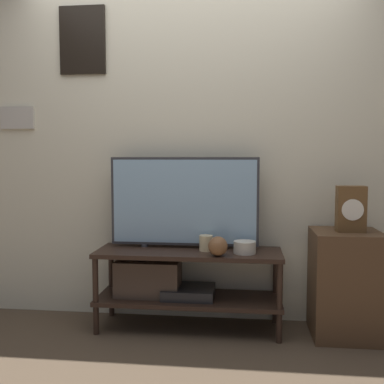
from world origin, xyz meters
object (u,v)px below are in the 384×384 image
television (184,202)px  candle_jar (206,243)px  vase_round_glass (218,246)px  vase_wide_bowl (245,247)px  mantel_clock (351,209)px

television → candle_jar: 0.34m
vase_round_glass → vase_wide_bowl: bearing=29.4°
vase_wide_bowl → television: bearing=162.0°
vase_round_glass → mantel_clock: 0.92m
mantel_clock → candle_jar: bearing=178.1°
candle_jar → mantel_clock: size_ratio=0.36×
vase_wide_bowl → mantel_clock: 0.75m
vase_round_glass → candle_jar: 0.18m
candle_jar → mantel_clock: 1.00m
television → vase_wide_bowl: 0.54m
vase_wide_bowl → mantel_clock: size_ratio=0.49×
television → vase_round_glass: (0.26, -0.24, -0.27)m
vase_wide_bowl → mantel_clock: bearing=1.8°
vase_round_glass → candle_jar: (-0.09, 0.15, -0.01)m
television → mantel_clock: size_ratio=3.48×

